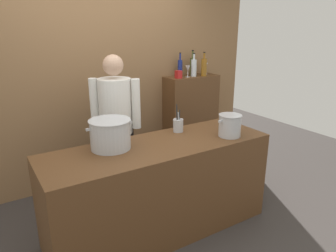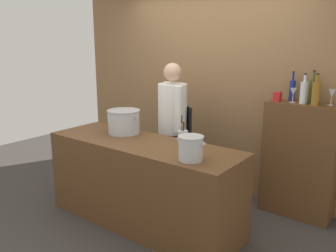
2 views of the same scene
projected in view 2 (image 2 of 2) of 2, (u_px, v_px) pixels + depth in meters
ground_plane at (144, 222)px, 3.82m from camera, size 8.00×8.00×0.00m
brick_back_panel at (214, 73)px, 4.55m from camera, size 4.40×0.10×3.00m
prep_counter at (143, 183)px, 3.72m from camera, size 2.14×0.70×0.90m
bar_cabinet at (299, 160)px, 3.87m from camera, size 0.76×0.32×1.27m
chef at (173, 122)px, 4.20m from camera, size 0.46×0.42×1.66m
stockpot_large at (124, 122)px, 3.93m from camera, size 0.42×0.36×0.26m
stockpot_small at (191, 148)px, 3.04m from camera, size 0.29×0.22×0.22m
utensil_crock at (183, 137)px, 3.55m from camera, size 0.10×0.10×0.29m
wine_bottle_clear at (304, 92)px, 3.65m from camera, size 0.08×0.08×0.31m
wine_bottle_cobalt at (292, 90)px, 3.82m from camera, size 0.06×0.06×0.32m
wine_bottle_olive at (313, 91)px, 3.70m from camera, size 0.07×0.07×0.34m
wine_bottle_amber at (316, 93)px, 3.53m from camera, size 0.08×0.08×0.32m
wine_glass_wide at (293, 92)px, 3.71m from camera, size 0.06×0.06×0.15m
wine_glass_short at (332, 94)px, 3.56m from camera, size 0.07×0.07×0.16m
spice_tin_red at (277, 97)px, 3.81m from camera, size 0.07×0.07×0.10m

